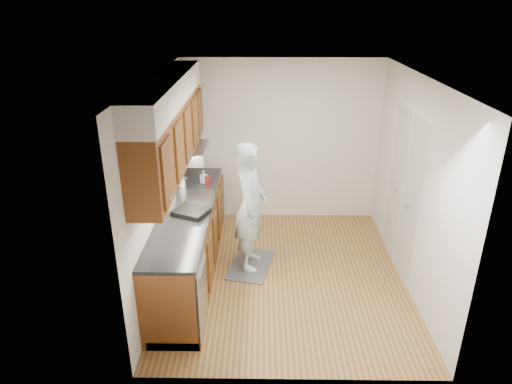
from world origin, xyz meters
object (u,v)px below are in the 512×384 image
(soap_bottle_b, at_px, (204,177))
(dish_rack, at_px, (191,212))
(soda_can, at_px, (208,181))
(person, at_px, (251,199))
(soap_bottle_a, at_px, (182,180))

(soap_bottle_b, xyz_separation_m, dish_rack, (-0.03, -0.99, -0.06))
(soda_can, distance_m, dish_rack, 0.91)
(person, relative_size, dish_rack, 5.05)
(person, bearing_deg, soap_bottle_b, 51.62)
(person, relative_size, soap_bottle_b, 10.82)
(person, height_order, soap_bottle_b, person)
(soap_bottle_b, bearing_deg, soda_can, -54.06)
(person, xyz_separation_m, soap_bottle_b, (-0.66, 0.61, 0.06))
(soap_bottle_a, distance_m, dish_rack, 0.82)
(soap_bottle_a, distance_m, soap_bottle_b, 0.34)
(person, xyz_separation_m, soda_can, (-0.59, 0.52, 0.03))
(dish_rack, bearing_deg, soda_can, 107.88)
(person, height_order, soap_bottle_a, person)
(soda_can, bearing_deg, soap_bottle_b, 125.94)
(dish_rack, bearing_deg, soap_bottle_a, 130.56)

